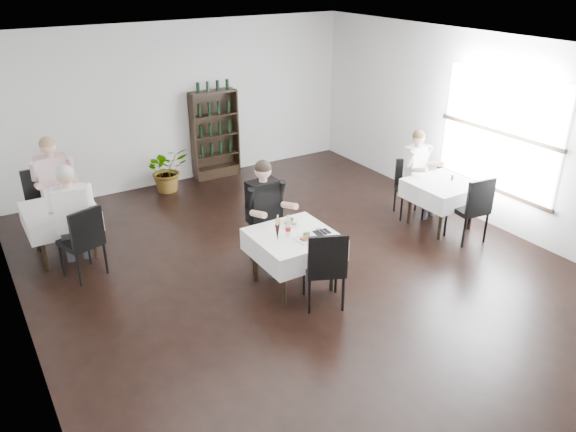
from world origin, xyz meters
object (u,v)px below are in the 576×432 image
object	(u,v)px
wine_shelf	(215,135)
diner_main	(267,207)
main_table	(294,244)
potted_tree	(167,169)

from	to	relation	value
wine_shelf	diner_main	distance (m)	3.77
main_table	potted_tree	size ratio (longest dim) A/B	1.22
main_table	potted_tree	bearing A→B (deg)	92.89
main_table	diner_main	xyz separation A→B (m)	(-0.02, 0.66, 0.29)
diner_main	main_table	bearing A→B (deg)	-87.84
potted_tree	diner_main	size ratio (longest dim) A/B	0.54
main_table	potted_tree	world-z (taller)	potted_tree
potted_tree	main_table	bearing A→B (deg)	-87.11
main_table	diner_main	distance (m)	0.72
potted_tree	diner_main	world-z (taller)	diner_main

